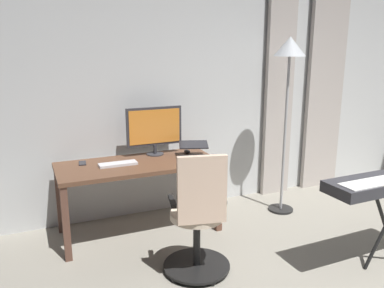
# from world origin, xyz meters

# --- Properties ---
(back_room_partition) EXTENTS (5.75, 0.10, 2.79)m
(back_room_partition) POSITION_xyz_m (0.00, -2.77, 1.40)
(back_room_partition) COLOR silver
(back_room_partition) RESTS_ON ground
(curtain_left_panel) EXTENTS (0.54, 0.06, 2.58)m
(curtain_left_panel) POSITION_xyz_m (-1.17, -2.66, 1.29)
(curtain_left_panel) COLOR #BAB0A8
(curtain_left_panel) RESTS_ON ground
(curtain_right_panel) EXTENTS (0.38, 0.06, 2.58)m
(curtain_right_panel) POSITION_xyz_m (-0.46, -2.66, 1.29)
(curtain_right_panel) COLOR #BAB0A8
(curtain_right_panel) RESTS_ON ground
(desk) EXTENTS (1.55, 0.68, 0.72)m
(desk) POSITION_xyz_m (1.44, -2.28, 0.64)
(desk) COLOR brown
(desk) RESTS_ON ground
(office_chair) EXTENTS (0.56, 0.56, 1.05)m
(office_chair) POSITION_xyz_m (1.22, -1.33, 0.48)
(office_chair) COLOR black
(office_chair) RESTS_ON ground
(computer_monitor) EXTENTS (0.59, 0.18, 0.50)m
(computer_monitor) POSITION_xyz_m (1.19, -2.50, 1.01)
(computer_monitor) COLOR #333338
(computer_monitor) RESTS_ON desk
(computer_keyboard) EXTENTS (0.36, 0.12, 0.02)m
(computer_keyboard) POSITION_xyz_m (1.64, -2.27, 0.74)
(computer_keyboard) COLOR silver
(computer_keyboard) RESTS_ON desk
(laptop) EXTENTS (0.39, 0.40, 0.15)m
(laptop) POSITION_xyz_m (0.87, -2.21, 0.78)
(laptop) COLOR #232328
(laptop) RESTS_ON desk
(computer_mouse) EXTENTS (0.06, 0.10, 0.04)m
(computer_mouse) POSITION_xyz_m (0.86, -2.42, 0.74)
(computer_mouse) COLOR #232328
(computer_mouse) RESTS_ON desk
(cell_phone_face_up) EXTENTS (0.08, 0.15, 0.01)m
(cell_phone_face_up) POSITION_xyz_m (1.94, -2.46, 0.73)
(cell_phone_face_up) COLOR #232328
(cell_phone_face_up) RESTS_ON desk
(floor_lamp) EXTENTS (0.34, 0.34, 1.93)m
(floor_lamp) POSITION_xyz_m (-0.19, -2.14, 1.64)
(floor_lamp) COLOR black
(floor_lamp) RESTS_ON ground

